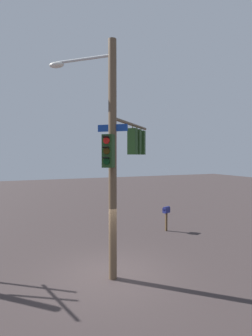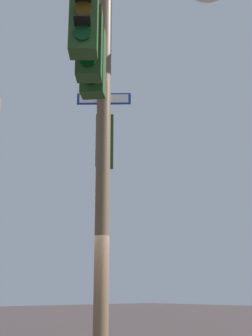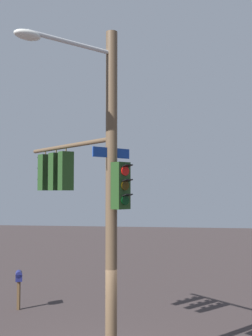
% 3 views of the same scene
% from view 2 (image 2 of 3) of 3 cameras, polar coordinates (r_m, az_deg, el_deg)
% --- Properties ---
extents(main_signal_pole_assembly, '(3.62, 4.82, 8.28)m').
position_cam_2_polar(main_signal_pole_assembly, '(8.29, -2.66, 7.17)').
color(main_signal_pole_assembly, brown).
rests_on(main_signal_pole_assembly, ground).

